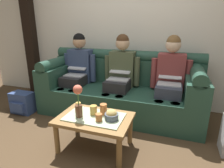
{
  "coord_description": "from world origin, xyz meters",
  "views": [
    {
      "loc": [
        0.79,
        -1.54,
        1.36
      ],
      "look_at": [
        -0.02,
        0.82,
        0.57
      ],
      "focal_mm": 30.53,
      "sensor_mm": 36.0,
      "label": 1
    }
  ],
  "objects_px": {
    "person_left": "(78,69)",
    "backpack_left": "(22,103)",
    "couch": "(120,90)",
    "snack_bowl": "(112,115)",
    "person_middle": "(120,72)",
    "cup_near_left": "(93,110)",
    "cup_far_left": "(103,109)",
    "coffee_table": "(95,121)",
    "cup_far_center": "(78,107)",
    "cup_near_right": "(99,117)",
    "flower_vase": "(78,100)",
    "person_right": "(170,76)"
  },
  "relations": [
    {
      "from": "person_left",
      "to": "snack_bowl",
      "type": "xyz_separation_m",
      "value": [
        0.93,
        -0.99,
        -0.22
      ]
    },
    {
      "from": "couch",
      "to": "cup_far_center",
      "type": "relative_size",
      "value": 20.96
    },
    {
      "from": "cup_near_right",
      "to": "backpack_left",
      "type": "height_order",
      "value": "cup_near_right"
    },
    {
      "from": "couch",
      "to": "snack_bowl",
      "type": "height_order",
      "value": "couch"
    },
    {
      "from": "cup_near_left",
      "to": "person_middle",
      "type": "bearing_deg",
      "value": 88.26
    },
    {
      "from": "cup_near_left",
      "to": "backpack_left",
      "type": "xyz_separation_m",
      "value": [
        -1.43,
        0.42,
        -0.28
      ]
    },
    {
      "from": "couch",
      "to": "coffee_table",
      "type": "height_order",
      "value": "couch"
    },
    {
      "from": "backpack_left",
      "to": "cup_far_center",
      "type": "bearing_deg",
      "value": -18.52
    },
    {
      "from": "coffee_table",
      "to": "cup_far_center",
      "type": "relative_size",
      "value": 6.99
    },
    {
      "from": "flower_vase",
      "to": "person_left",
      "type": "bearing_deg",
      "value": 118.71
    },
    {
      "from": "couch",
      "to": "flower_vase",
      "type": "distance_m",
      "value": 1.09
    },
    {
      "from": "cup_near_right",
      "to": "cup_far_center",
      "type": "bearing_deg",
      "value": 158.37
    },
    {
      "from": "cup_far_center",
      "to": "cup_near_right",
      "type": "bearing_deg",
      "value": -21.63
    },
    {
      "from": "person_left",
      "to": "cup_near_right",
      "type": "xyz_separation_m",
      "value": [
        0.81,
        -1.07,
        -0.22
      ]
    },
    {
      "from": "snack_bowl",
      "to": "cup_far_center",
      "type": "height_order",
      "value": "same"
    },
    {
      "from": "cup_near_right",
      "to": "person_middle",
      "type": "bearing_deg",
      "value": 94.64
    },
    {
      "from": "person_left",
      "to": "backpack_left",
      "type": "distance_m",
      "value": 1.03
    },
    {
      "from": "person_right",
      "to": "backpack_left",
      "type": "distance_m",
      "value": 2.3
    },
    {
      "from": "person_right",
      "to": "cup_near_right",
      "type": "relative_size",
      "value": 15.34
    },
    {
      "from": "couch",
      "to": "backpack_left",
      "type": "relative_size",
      "value": 6.97
    },
    {
      "from": "person_left",
      "to": "cup_far_left",
      "type": "relative_size",
      "value": 10.27
    },
    {
      "from": "person_middle",
      "to": "person_right",
      "type": "bearing_deg",
      "value": 0.02
    },
    {
      "from": "coffee_table",
      "to": "person_left",
      "type": "bearing_deg",
      "value": 126.42
    },
    {
      "from": "person_left",
      "to": "flower_vase",
      "type": "xyz_separation_m",
      "value": [
        0.57,
        -1.05,
        -0.06
      ]
    },
    {
      "from": "person_left",
      "to": "flower_vase",
      "type": "height_order",
      "value": "person_left"
    },
    {
      "from": "person_middle",
      "to": "cup_far_center",
      "type": "height_order",
      "value": "person_middle"
    },
    {
      "from": "couch",
      "to": "person_right",
      "type": "height_order",
      "value": "person_right"
    },
    {
      "from": "person_left",
      "to": "cup_near_right",
      "type": "relative_size",
      "value": 15.34
    },
    {
      "from": "person_middle",
      "to": "cup_near_left",
      "type": "xyz_separation_m",
      "value": [
        -0.03,
        -0.94,
        -0.21
      ]
    },
    {
      "from": "person_left",
      "to": "coffee_table",
      "type": "xyz_separation_m",
      "value": [
        0.73,
        -0.99,
        -0.33
      ]
    },
    {
      "from": "coffee_table",
      "to": "cup_near_left",
      "type": "height_order",
      "value": "cup_near_left"
    },
    {
      "from": "person_right",
      "to": "cup_far_center",
      "type": "height_order",
      "value": "person_right"
    },
    {
      "from": "person_right",
      "to": "cup_near_left",
      "type": "xyz_separation_m",
      "value": [
        -0.76,
        -0.94,
        -0.21
      ]
    },
    {
      "from": "flower_vase",
      "to": "cup_far_left",
      "type": "bearing_deg",
      "value": 31.88
    },
    {
      "from": "flower_vase",
      "to": "cup_near_right",
      "type": "distance_m",
      "value": 0.29
    },
    {
      "from": "person_middle",
      "to": "backpack_left",
      "type": "distance_m",
      "value": 1.63
    },
    {
      "from": "flower_vase",
      "to": "snack_bowl",
      "type": "xyz_separation_m",
      "value": [
        0.35,
        0.06,
        -0.15
      ]
    },
    {
      "from": "cup_near_left",
      "to": "cup_far_left",
      "type": "height_order",
      "value": "cup_far_left"
    },
    {
      "from": "coffee_table",
      "to": "cup_near_left",
      "type": "relative_size",
      "value": 7.85
    },
    {
      "from": "cup_near_left",
      "to": "cup_far_center",
      "type": "relative_size",
      "value": 0.89
    },
    {
      "from": "person_left",
      "to": "coffee_table",
      "type": "relative_size",
      "value": 1.51
    },
    {
      "from": "person_right",
      "to": "cup_far_left",
      "type": "bearing_deg",
      "value": -125.86
    },
    {
      "from": "person_right",
      "to": "cup_near_right",
      "type": "distance_m",
      "value": 1.26
    },
    {
      "from": "person_left",
      "to": "person_right",
      "type": "relative_size",
      "value": 1.0
    },
    {
      "from": "snack_bowl",
      "to": "cup_far_left",
      "type": "distance_m",
      "value": 0.15
    },
    {
      "from": "backpack_left",
      "to": "person_middle",
      "type": "bearing_deg",
      "value": 19.91
    },
    {
      "from": "snack_bowl",
      "to": "person_left",
      "type": "bearing_deg",
      "value": 133.13
    },
    {
      "from": "cup_far_center",
      "to": "backpack_left",
      "type": "height_order",
      "value": "cup_far_center"
    },
    {
      "from": "couch",
      "to": "snack_bowl",
      "type": "relative_size",
      "value": 16.35
    },
    {
      "from": "cup_near_left",
      "to": "cup_far_left",
      "type": "relative_size",
      "value": 0.86
    }
  ]
}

